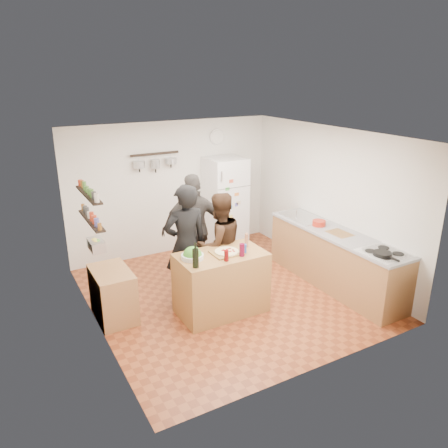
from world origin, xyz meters
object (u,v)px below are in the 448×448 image
salad_bowl (192,257)px  salt_canister (244,249)px  wine_bottle (196,258)px  fridge (225,204)px  wall_clock (217,137)px  person_back (195,229)px  person_center (219,245)px  prep_island (221,283)px  person_left (186,244)px  pepper_mill (246,241)px  red_bowl (319,223)px  skillet (382,254)px  side_table (113,294)px  counter_run (335,259)px

salad_bowl → salt_canister: salt_canister is taller
salad_bowl → wine_bottle: 0.30m
fridge → wall_clock: wall_clock is taller
person_back → fridge: bearing=-123.4°
salt_canister → person_center: person_center is taller
person_back → prep_island: bearing=98.8°
person_left → fridge: size_ratio=1.02×
pepper_mill → red_bowl: bearing=6.6°
wine_bottle → person_left: person_left is taller
skillet → side_table: size_ratio=0.31×
person_center → prep_island: bearing=61.7°
wine_bottle → red_bowl: size_ratio=1.18×
side_table → salt_canister: bearing=-22.7°
person_center → wall_clock: (1.03, 1.98, 1.33)m
person_left → skillet: size_ratio=7.28×
pepper_mill → counter_run: size_ratio=0.07×
person_center → skillet: size_ratio=6.55×
person_back → wall_clock: bearing=-115.5°
side_table → person_center: bearing=-3.5°
salad_bowl → side_table: (-1.00, 0.55, -0.58)m
person_center → fridge: fridge is taller
person_back → salt_canister: bearing=113.3°
salad_bowl → skillet: 2.64m
prep_island → person_center: bearing=64.2°
skillet → side_table: (-3.34, 1.75, -0.58)m
wall_clock → skillet: bearing=-79.8°
wine_bottle → skillet: wine_bottle is taller
person_center → side_table: size_ratio=2.06×
prep_island → pepper_mill: pepper_mill is taller
counter_run → wine_bottle: bearing=-178.5°
skillet → side_table: 3.81m
person_left → wall_clock: 2.76m
wall_clock → fridge: bearing=-90.0°
prep_island → counter_run: 2.03m
fridge → person_center: bearing=-122.1°
salt_canister → person_back: size_ratio=0.07×
counter_run → red_bowl: 0.64m
fridge → prep_island: bearing=-120.7°
fridge → wall_clock: bearing=90.0°
prep_island → fridge: (1.27, 2.15, 0.45)m
salt_canister → person_left: person_left is taller
person_center → counter_run: person_center is taller
prep_island → wall_clock: (1.27, 2.48, 1.69)m
salt_canister → person_back: bearing=98.6°
person_left → skillet: (2.21, -1.71, 0.03)m
person_back → fridge: person_back is taller
salt_canister → person_center: size_ratio=0.08×
salt_canister → person_left: bearing=131.0°
skillet → wall_clock: bearing=100.2°
wine_bottle → counter_run: size_ratio=0.10×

